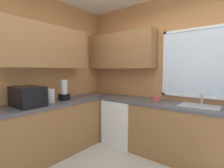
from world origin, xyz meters
TOP-DOWN VIEW (x-y plane):
  - room_shell at (-0.75, 0.51)m, footprint 3.58×3.40m
  - counter_run_left at (-1.42, 0.00)m, footprint 0.65×3.01m
  - counter_run_back at (0.21, 1.33)m, footprint 2.67×0.65m
  - dishwasher at (-0.76, 1.30)m, footprint 0.60×0.60m
  - microwave at (-1.42, -0.20)m, footprint 0.48×0.36m
  - kettle at (-1.40, 0.15)m, footprint 0.14×0.14m
  - sink_assembly at (0.56, 1.34)m, footprint 0.53×0.40m
  - bowl at (-0.10, 1.33)m, footprint 0.17×0.17m
  - blender_appliance at (-1.42, 0.43)m, footprint 0.15×0.15m

SIDE VIEW (x-z plane):
  - dishwasher at x=-0.76m, z-range 0.00..0.84m
  - counter_run_left at x=-1.42m, z-range 0.00..0.89m
  - counter_run_back at x=0.21m, z-range 0.00..0.89m
  - sink_assembly at x=0.56m, z-range 0.80..0.99m
  - bowl at x=-0.10m, z-range 0.89..0.98m
  - kettle at x=-1.40m, z-range 0.89..1.11m
  - microwave at x=-1.42m, z-range 0.89..1.18m
  - blender_appliance at x=-1.42m, z-range 0.87..1.23m
  - room_shell at x=-0.75m, z-range 0.48..3.25m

